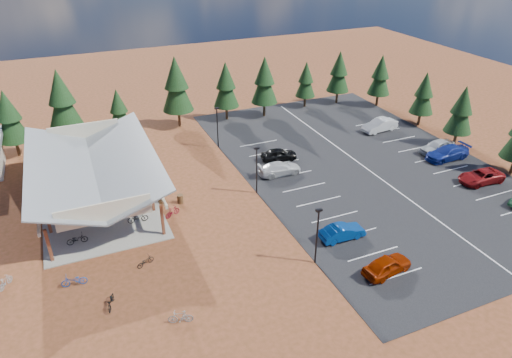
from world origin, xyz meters
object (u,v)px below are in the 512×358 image
at_px(bike_8, 111,301).
at_px(car_1, 342,232).
at_px(bike_2, 79,193).
at_px(bike_15, 173,212).
at_px(lamp_post_1, 257,167).
at_px(bike_0, 77,239).
at_px(lamp_post_0, 317,233).
at_px(bike_3, 82,173).
at_px(bike_pavilion, 93,166).
at_px(car_6, 481,177).
at_px(car_7, 447,153).
at_px(car_4, 279,154).
at_px(bike_1, 73,203).
at_px(car_8, 437,147).
at_px(bike_7, 111,170).
at_px(bike_13, 180,317).
at_px(car_3, 280,168).
at_px(bike_12, 145,261).
at_px(bike_9, 5,282).
at_px(trash_bin_0, 180,199).
at_px(car_0, 387,265).
at_px(lamp_post_2, 217,125).
at_px(bike_6, 104,181).
at_px(bike_10, 74,280).
at_px(bike_4, 138,218).
at_px(car_9, 380,125).
at_px(bike_5, 116,212).

xyz_separation_m(bike_8, car_1, (19.63, 0.39, 0.26)).
xyz_separation_m(bike_2, bike_15, (7.84, -6.88, -0.09)).
bearing_deg(lamp_post_1, bike_0, -173.89).
bearing_deg(lamp_post_0, bike_3, 125.86).
xyz_separation_m(bike_pavilion, bike_8, (-0.88, -15.50, -3.36)).
height_order(bike_15, car_6, car_6).
xyz_separation_m(bike_2, car_6, (39.50, -13.49, 0.14)).
bearing_deg(car_7, car_4, -112.98).
xyz_separation_m(bike_1, car_8, (41.09, -4.08, 0.20)).
height_order(bike_7, bike_13, bike_13).
bearing_deg(car_3, bike_12, 121.80).
bearing_deg(bike_9, bike_3, -79.38).
distance_m(car_3, car_8, 19.89).
distance_m(trash_bin_0, bike_13, 15.72).
bearing_deg(car_0, lamp_post_1, 7.25).
xyz_separation_m(bike_1, bike_2, (0.67, 1.85, -0.03)).
relative_size(bike_0, car_4, 0.42).
distance_m(lamp_post_2, car_0, 27.77).
bearing_deg(bike_1, car_4, -90.50).
bearing_deg(car_6, bike_15, -98.95).
bearing_deg(car_1, bike_6, 45.78).
height_order(bike_1, car_8, car_8).
xyz_separation_m(bike_9, bike_15, (14.00, 4.46, 0.05)).
distance_m(bike_8, car_3, 23.76).
bearing_deg(bike_6, car_0, -145.61).
bearing_deg(bike_0, car_4, -71.87).
bearing_deg(trash_bin_0, bike_15, -122.40).
distance_m(bike_10, car_4, 26.86).
xyz_separation_m(lamp_post_2, bike_4, (-12.15, -12.66, -2.39)).
bearing_deg(bike_8, bike_1, 112.16).
distance_m(bike_8, car_0, 20.95).
relative_size(bike_pavilion, bike_1, 11.21).
relative_size(bike_8, car_9, 0.35).
height_order(car_6, car_7, car_7).
height_order(lamp_post_2, bike_10, lamp_post_2).
bearing_deg(bike_pavilion, bike_2, 148.54).
xyz_separation_m(lamp_post_0, bike_13, (-11.70, -1.98, -2.45)).
bearing_deg(bike_5, car_9, -92.57).
relative_size(lamp_post_2, bike_10, 2.72).
relative_size(bike_2, bike_8, 1.07).
bearing_deg(bike_6, bike_4, -171.39).
bearing_deg(car_0, car_9, -44.64).
xyz_separation_m(bike_4, bike_8, (-3.73, -9.84, -0.13)).
height_order(trash_bin_0, bike_8, bike_8).
xyz_separation_m(lamp_post_0, bike_6, (-14.12, 19.74, -2.39)).
distance_m(bike_2, bike_9, 12.91).
relative_size(bike_3, car_9, 0.36).
distance_m(trash_bin_0, car_0, 20.53).
height_order(lamp_post_2, bike_9, lamp_post_2).
height_order(lamp_post_0, bike_1, lamp_post_0).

